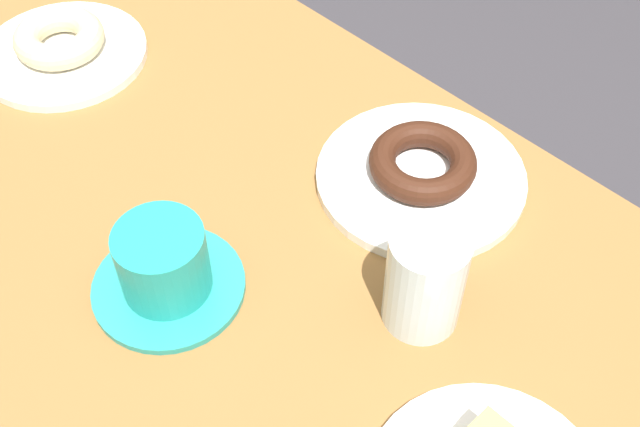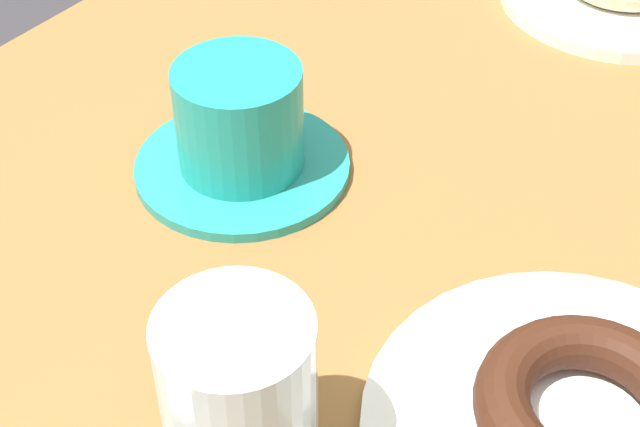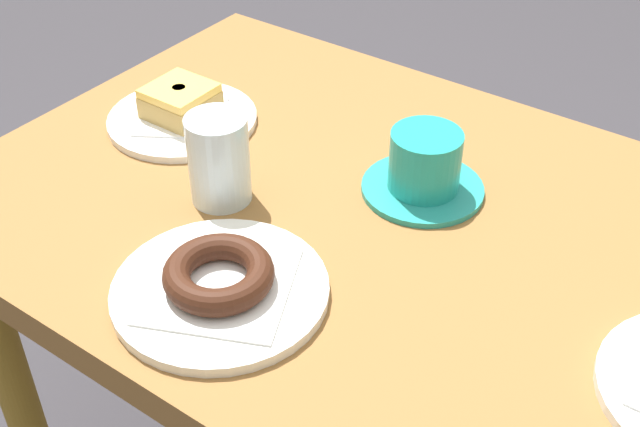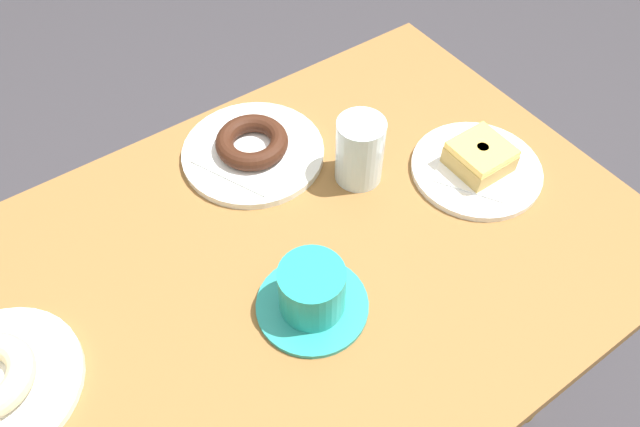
{
  "view_description": "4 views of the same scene",
  "coord_description": "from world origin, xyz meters",
  "px_view_note": "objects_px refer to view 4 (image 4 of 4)",
  "views": [
    {
      "loc": [
        0.54,
        -0.3,
        1.38
      ],
      "look_at": [
        0.15,
        0.08,
        0.73
      ],
      "focal_mm": 45.95,
      "sensor_mm": 36.0,
      "label": 1
    },
    {
      "loc": [
        0.5,
        0.27,
        1.13
      ],
      "look_at": [
        0.15,
        0.03,
        0.76
      ],
      "focal_mm": 53.2,
      "sensor_mm": 36.0,
      "label": 2
    },
    {
      "loc": [
        -0.28,
        0.67,
        1.32
      ],
      "look_at": [
        0.16,
        0.06,
        0.74
      ],
      "focal_mm": 46.44,
      "sensor_mm": 36.0,
      "label": 3
    },
    {
      "loc": [
        -0.12,
        -0.41,
        1.42
      ],
      "look_at": [
        0.19,
        0.03,
        0.74
      ],
      "focal_mm": 33.41,
      "sensor_mm": 36.0,
      "label": 4
    }
  ],
  "objects_px": {
    "donut_glazed_square": "(480,156)",
    "water_glass": "(360,151)",
    "plate_chocolate_ring": "(253,152)",
    "plate_glazed_square": "(476,169)",
    "donut_chocolate_ring": "(252,142)",
    "coffee_cup": "(312,293)"
  },
  "relations": [
    {
      "from": "donut_glazed_square",
      "to": "coffee_cup",
      "type": "xyz_separation_m",
      "value": [
        -0.35,
        -0.05,
        0.0
      ]
    },
    {
      "from": "plate_glazed_square",
      "to": "donut_chocolate_ring",
      "type": "distance_m",
      "value": 0.36
    },
    {
      "from": "donut_chocolate_ring",
      "to": "water_glass",
      "type": "height_order",
      "value": "water_glass"
    },
    {
      "from": "plate_glazed_square",
      "to": "donut_chocolate_ring",
      "type": "bearing_deg",
      "value": 139.35
    },
    {
      "from": "donut_glazed_square",
      "to": "water_glass",
      "type": "distance_m",
      "value": 0.19
    },
    {
      "from": "donut_glazed_square",
      "to": "coffee_cup",
      "type": "height_order",
      "value": "coffee_cup"
    },
    {
      "from": "donut_chocolate_ring",
      "to": "water_glass",
      "type": "bearing_deg",
      "value": -49.64
    },
    {
      "from": "donut_chocolate_ring",
      "to": "water_glass",
      "type": "xyz_separation_m",
      "value": [
        0.11,
        -0.13,
        0.03
      ]
    },
    {
      "from": "plate_glazed_square",
      "to": "water_glass",
      "type": "xyz_separation_m",
      "value": [
        -0.16,
        0.1,
        0.05
      ]
    },
    {
      "from": "donut_glazed_square",
      "to": "water_glass",
      "type": "height_order",
      "value": "water_glass"
    },
    {
      "from": "plate_chocolate_ring",
      "to": "donut_chocolate_ring",
      "type": "xyz_separation_m",
      "value": [
        0.0,
        0.0,
        0.02
      ]
    },
    {
      "from": "donut_glazed_square",
      "to": "plate_glazed_square",
      "type": "bearing_deg",
      "value": 3.58
    },
    {
      "from": "plate_glazed_square",
      "to": "coffee_cup",
      "type": "height_order",
      "value": "coffee_cup"
    },
    {
      "from": "water_glass",
      "to": "plate_glazed_square",
      "type": "bearing_deg",
      "value": -32.32
    },
    {
      "from": "plate_glazed_square",
      "to": "plate_chocolate_ring",
      "type": "height_order",
      "value": "plate_chocolate_ring"
    },
    {
      "from": "plate_chocolate_ring",
      "to": "water_glass",
      "type": "relative_size",
      "value": 2.06
    },
    {
      "from": "plate_glazed_square",
      "to": "donut_chocolate_ring",
      "type": "height_order",
      "value": "donut_chocolate_ring"
    },
    {
      "from": "plate_glazed_square",
      "to": "water_glass",
      "type": "distance_m",
      "value": 0.2
    },
    {
      "from": "plate_glazed_square",
      "to": "donut_glazed_square",
      "type": "height_order",
      "value": "donut_glazed_square"
    },
    {
      "from": "plate_glazed_square",
      "to": "donut_glazed_square",
      "type": "xyz_separation_m",
      "value": [
        -0.0,
        -0.0,
        0.03
      ]
    },
    {
      "from": "water_glass",
      "to": "coffee_cup",
      "type": "distance_m",
      "value": 0.25
    },
    {
      "from": "plate_glazed_square",
      "to": "plate_chocolate_ring",
      "type": "distance_m",
      "value": 0.36
    }
  ]
}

